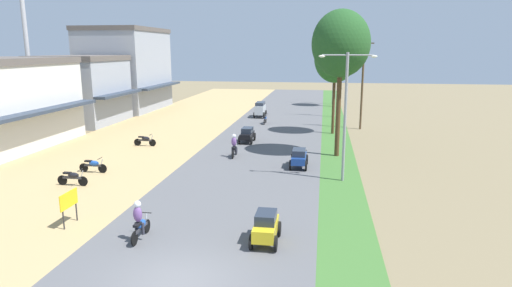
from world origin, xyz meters
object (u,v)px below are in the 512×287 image
object	(u,v)px
parked_motorbike_nearest	(73,177)
streetlamp_mid	(335,78)
car_hatchback_yellow	(266,226)
parked_motorbike_third	(145,140)
street_signboard	(69,202)
motorbike_ahead_second	(234,146)
car_sedan_black	(247,134)
median_tree_nearest	(341,44)
median_tree_third	(336,57)
streetlamp_far	(334,72)
car_van_silver	(260,109)
parked_motorbike_second	(93,165)
utility_pole_near	(362,82)
median_tree_second	(335,59)
streetlamp_near	(345,108)
car_sedan_blue	(299,157)
motorbike_ahead_third	(265,119)
motorbike_foreground_rider	(140,221)

from	to	relation	value
parked_motorbike_nearest	streetlamp_mid	xyz separation A→B (m)	(14.92, 28.11, 3.81)
car_hatchback_yellow	parked_motorbike_third	bearing A→B (deg)	126.06
parked_motorbike_nearest	street_signboard	xyz separation A→B (m)	(3.00, -5.20, 0.55)
motorbike_ahead_second	car_sedan_black	bearing A→B (deg)	89.66
street_signboard	median_tree_nearest	xyz separation A→B (m)	(11.73, 14.60, 6.74)
median_tree_third	motorbike_ahead_second	size ratio (longest dim) A/B	4.72
streetlamp_far	car_van_silver	distance (m)	16.15
parked_motorbike_second	motorbike_ahead_second	xyz separation A→B (m)	(7.81, 5.23, 0.30)
parked_motorbike_second	streetlamp_far	world-z (taller)	streetlamp_far
parked_motorbike_second	parked_motorbike_third	size ratio (longest dim) A/B	1.00
utility_pole_near	car_hatchback_yellow	xyz separation A→B (m)	(-5.65, -26.65, -3.73)
median_tree_nearest	median_tree_second	distance (m)	8.60
median_tree_third	car_hatchback_yellow	xyz separation A→B (m)	(-3.46, -43.10, -5.76)
streetlamp_near	car_hatchback_yellow	xyz separation A→B (m)	(-3.31, -8.98, -3.55)
car_sedan_blue	motorbike_ahead_third	world-z (taller)	car_sedan_blue
parked_motorbike_second	car_van_silver	world-z (taller)	car_van_silver
median_tree_third	utility_pole_near	size ratio (longest dim) A/B	0.99
parked_motorbike_second	streetlamp_mid	size ratio (longest dim) A/B	0.24
parked_motorbike_second	car_hatchback_yellow	world-z (taller)	car_hatchback_yellow
car_hatchback_yellow	motorbike_ahead_second	xyz separation A→B (m)	(-4.03, 13.57, 0.11)
parked_motorbike_third	streetlamp_near	size ratio (longest dim) A/B	0.25
street_signboard	motorbike_ahead_second	bearing A→B (deg)	70.70
parked_motorbike_nearest	street_signboard	distance (m)	6.03
street_signboard	utility_pole_near	world-z (taller)	utility_pole_near
utility_pole_near	parked_motorbike_second	bearing A→B (deg)	-133.66
parked_motorbike_third	car_hatchback_yellow	bearing A→B (deg)	-53.94
streetlamp_mid	median_tree_nearest	bearing A→B (deg)	-90.57
median_tree_second	streetlamp_far	size ratio (longest dim) A/B	1.13
streetlamp_far	car_hatchback_yellow	xyz separation A→B (m)	(-3.31, -45.61, -3.78)
street_signboard	car_sedan_black	world-z (taller)	street_signboard
motorbike_foreground_rider	motorbike_ahead_third	world-z (taller)	motorbike_foreground_rider
streetlamp_near	motorbike_foreground_rider	bearing A→B (deg)	-131.13
streetlamp_near	motorbike_ahead_third	size ratio (longest dim) A/B	4.06
car_van_silver	motorbike_ahead_third	bearing A→B (deg)	-75.07
median_tree_nearest	median_tree_second	size ratio (longest dim) A/B	1.15
parked_motorbike_third	median_tree_third	xyz separation A→B (m)	(15.14, 27.05, 5.96)
parked_motorbike_second	car_sedan_blue	xyz separation A→B (m)	(12.47, 3.16, 0.19)
car_sedan_blue	motorbike_foreground_rider	distance (m)	13.26
median_tree_nearest	median_tree_third	size ratio (longest dim) A/B	1.19
parked_motorbike_third	car_sedan_blue	xyz separation A→B (m)	(12.32, -4.55, 0.19)
parked_motorbike_nearest	car_sedan_blue	bearing A→B (deg)	25.38
median_tree_third	streetlamp_far	xyz separation A→B (m)	(-0.15, 2.51, -1.98)
car_sedan_black	motorbike_ahead_second	size ratio (longest dim) A/B	1.26
parked_motorbike_second	motorbike_foreground_rider	xyz separation A→B (m)	(6.85, -8.85, 0.30)
median_tree_nearest	median_tree_third	world-z (taller)	median_tree_nearest
street_signboard	car_van_silver	size ratio (longest dim) A/B	0.62
streetlamp_mid	car_van_silver	world-z (taller)	streetlamp_mid
utility_pole_near	car_van_silver	distance (m)	12.37
car_hatchback_yellow	motorbike_ahead_third	xyz separation A→B (m)	(-3.75, 27.91, -0.17)
median_tree_second	parked_motorbike_nearest	bearing A→B (deg)	-129.12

